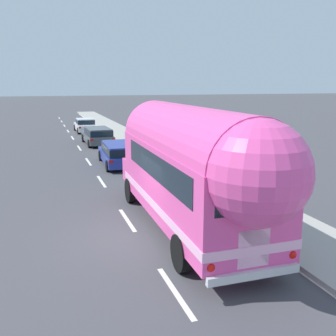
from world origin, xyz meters
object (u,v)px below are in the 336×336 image
car_lead (119,153)px  painted_bus (193,165)px  car_third (85,125)px  car_second (98,135)px

car_lead → painted_bus: bearing=-89.4°
car_lead → car_third: (0.05, 17.11, -0.06)m
painted_bus → car_lead: painted_bus is taller
car_lead → car_second: 8.51m
painted_bus → car_second: 19.84m
painted_bus → car_lead: size_ratio=2.25×
car_second → car_third: 8.61m
painted_bus → car_second: bearing=90.2°
painted_bus → car_second: (-0.08, 19.78, -1.51)m
car_lead → car_second: bearing=89.7°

